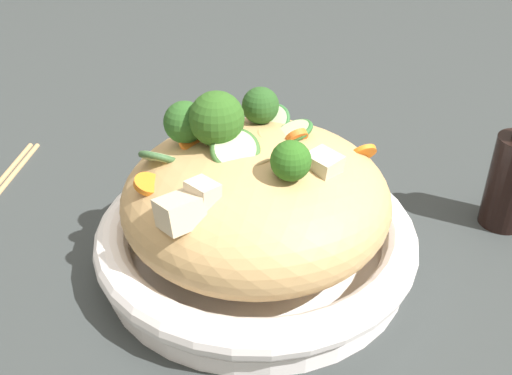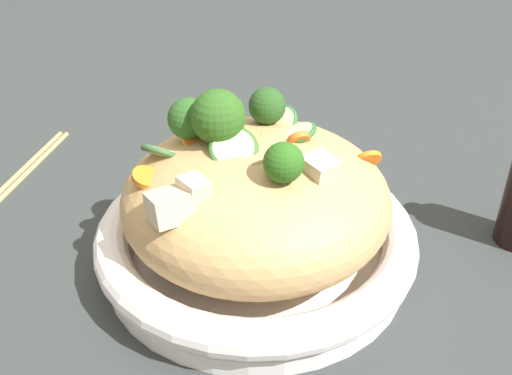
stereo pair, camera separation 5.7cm
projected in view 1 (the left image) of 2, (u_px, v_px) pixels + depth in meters
ground_plane at (256, 260)px, 0.62m from camera, size 3.00×3.00×0.00m
serving_bowl at (256, 240)px, 0.61m from camera, size 0.32×0.32×0.05m
noodle_heap at (256, 198)px, 0.58m from camera, size 0.26×0.26×0.12m
broccoli_florets at (228, 124)px, 0.55m from camera, size 0.13×0.16×0.07m
carrot_coins at (240, 149)px, 0.56m from camera, size 0.23×0.14×0.05m
zucchini_slices at (237, 142)px, 0.56m from camera, size 0.17×0.11×0.05m
chicken_chunks at (224, 195)px, 0.50m from camera, size 0.16×0.07×0.04m
soy_sauce_bottle at (512, 179)px, 0.65m from camera, size 0.05×0.05×0.14m
chopsticks_pair at (0, 184)px, 0.74m from camera, size 0.16×0.17×0.01m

